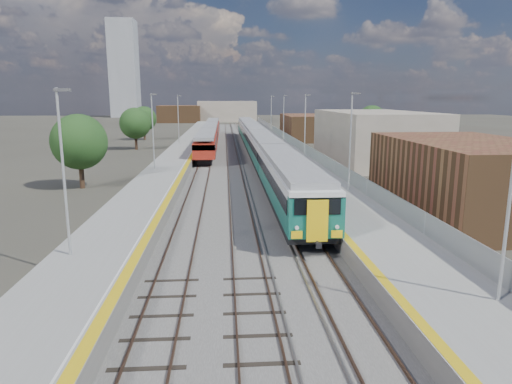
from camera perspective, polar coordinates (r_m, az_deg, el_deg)
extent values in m
plane|color=#47443A|center=(63.08, -1.15, 4.31)|extent=(320.00, 320.00, 0.00)
cube|color=#565451|center=(65.49, -3.23, 4.59)|extent=(10.50, 155.00, 0.06)
cube|color=#4C3323|center=(68.06, -0.70, 4.95)|extent=(0.07, 160.00, 0.14)
cube|color=#4C3323|center=(68.16, 0.52, 4.96)|extent=(0.07, 160.00, 0.14)
cube|color=#4C3323|center=(67.95, -3.65, 4.91)|extent=(0.07, 160.00, 0.14)
cube|color=#4C3323|center=(67.98, -2.44, 4.93)|extent=(0.07, 160.00, 0.14)
cube|color=#4C3323|center=(68.03, -6.61, 4.87)|extent=(0.07, 160.00, 0.14)
cube|color=#4C3323|center=(67.98, -5.40, 4.89)|extent=(0.07, 160.00, 0.14)
cube|color=gray|center=(68.04, -0.97, 4.94)|extent=(0.08, 160.00, 0.10)
cube|color=gray|center=(67.99, -2.16, 4.92)|extent=(0.08, 160.00, 0.10)
cube|color=slate|center=(65.95, 3.32, 5.05)|extent=(4.70, 155.00, 1.00)
cube|color=gray|center=(65.89, 3.33, 5.49)|extent=(4.70, 155.00, 0.03)
cube|color=gold|center=(65.66, 1.50, 5.50)|extent=(0.40, 155.00, 0.01)
cube|color=gray|center=(66.15, 5.24, 6.00)|extent=(0.06, 155.00, 1.20)
cylinder|color=#9EA0A3|center=(17.72, 29.16, -0.59)|extent=(0.12, 0.12, 7.50)
cylinder|color=#9EA0A3|center=(35.96, 11.71, 6.15)|extent=(0.12, 0.12, 7.50)
cube|color=#4C4C4F|center=(35.88, 12.35, 11.95)|extent=(0.70, 0.18, 0.14)
cylinder|color=#9EA0A3|center=(55.43, 6.15, 8.18)|extent=(0.12, 0.12, 7.50)
cube|color=#4C4C4F|center=(55.38, 6.49, 11.95)|extent=(0.70, 0.18, 0.14)
cylinder|color=#9EA0A3|center=(75.18, 3.48, 9.13)|extent=(0.12, 0.12, 7.50)
cube|color=#4C4C4F|center=(75.14, 3.70, 11.91)|extent=(0.70, 0.18, 0.14)
cylinder|color=#9EA0A3|center=(95.03, 1.91, 9.67)|extent=(0.12, 0.12, 7.50)
cube|color=#4C4C4F|center=(95.00, 2.08, 11.87)|extent=(0.70, 0.18, 0.14)
cube|color=slate|center=(65.70, -9.19, 4.90)|extent=(4.30, 155.00, 1.00)
cube|color=gray|center=(65.64, -9.21, 5.34)|extent=(4.30, 155.00, 0.03)
cube|color=gold|center=(65.49, -7.55, 5.39)|extent=(0.45, 155.00, 0.01)
cube|color=silver|center=(65.52, -7.85, 5.38)|extent=(0.08, 155.00, 0.01)
cylinder|color=#9EA0A3|center=(21.95, -22.92, 2.07)|extent=(0.12, 0.12, 7.50)
cube|color=#4C4C4F|center=(21.62, -23.06, 11.67)|extent=(0.70, 0.18, 0.14)
cylinder|color=#9EA0A3|center=(47.15, -12.76, 7.36)|extent=(0.12, 0.12, 7.50)
cube|color=#4C4C4F|center=(46.99, -12.66, 11.81)|extent=(0.70, 0.18, 0.14)
cylinder|color=#9EA0A3|center=(72.91, -9.69, 8.91)|extent=(0.12, 0.12, 7.50)
cube|color=#4C4C4F|center=(72.81, -9.59, 11.78)|extent=(0.70, 0.18, 0.14)
cube|color=brown|center=(35.36, 24.96, 1.66)|extent=(9.00, 16.00, 5.20)
cube|color=gray|center=(60.76, 14.44, 6.70)|extent=(11.00, 22.00, 6.40)
cube|color=brown|center=(92.07, 6.16, 8.07)|extent=(8.00, 18.00, 4.80)
cube|color=gray|center=(162.55, -3.63, 10.03)|extent=(20.00, 14.00, 7.00)
cube|color=brown|center=(158.28, -9.50, 9.60)|extent=(14.00, 12.00, 5.60)
cube|color=gray|center=(207.13, -16.16, 14.53)|extent=(11.00, 11.00, 40.00)
cube|color=black|center=(33.28, 4.01, -0.82)|extent=(2.77, 19.85, 0.47)
cube|color=#115A49|center=(33.11, 4.03, 0.55)|extent=(2.87, 19.85, 1.16)
cube|color=black|center=(32.95, 4.05, 2.12)|extent=(2.93, 19.85, 0.79)
cube|color=silver|center=(32.85, 4.07, 3.20)|extent=(2.87, 19.85, 0.49)
cube|color=gray|center=(32.79, 4.08, 3.94)|extent=(2.54, 19.85, 0.41)
cube|color=black|center=(53.20, 1.00, 3.91)|extent=(2.77, 19.85, 0.47)
cube|color=#115A49|center=(53.10, 1.00, 4.78)|extent=(2.87, 19.85, 1.16)
cube|color=black|center=(53.00, 1.01, 5.76)|extent=(2.93, 19.85, 0.79)
cube|color=silver|center=(52.94, 1.01, 6.44)|extent=(2.87, 19.85, 0.49)
cube|color=gray|center=(52.90, 1.01, 6.91)|extent=(2.54, 19.85, 0.41)
cube|color=black|center=(73.36, -0.37, 6.05)|extent=(2.77, 19.85, 0.47)
cube|color=#115A49|center=(73.29, -0.37, 6.69)|extent=(2.87, 19.85, 1.16)
cube|color=black|center=(73.21, -0.38, 7.40)|extent=(2.93, 19.85, 0.79)
cube|color=silver|center=(73.17, -0.38, 7.89)|extent=(2.87, 19.85, 0.49)
cube|color=gray|center=(73.14, -0.38, 8.23)|extent=(2.54, 19.85, 0.41)
cube|color=black|center=(93.61, -1.16, 7.27)|extent=(2.77, 19.85, 0.47)
cube|color=#115A49|center=(93.55, -1.16, 7.77)|extent=(2.87, 19.85, 1.16)
cube|color=black|center=(93.49, -1.16, 8.33)|extent=(2.93, 19.85, 0.79)
cube|color=silver|center=(93.45, -1.16, 8.71)|extent=(2.87, 19.85, 0.49)
cube|color=gray|center=(93.43, -1.17, 8.97)|extent=(2.54, 19.85, 0.41)
cube|color=#115A49|center=(23.22, 7.50, -3.13)|extent=(2.85, 0.61, 2.14)
cube|color=black|center=(22.77, 7.70, -1.84)|extent=(2.34, 0.06, 0.81)
cube|color=yellow|center=(22.89, 7.68, -3.61)|extent=(1.07, 0.10, 2.14)
cube|color=black|center=(62.60, -6.18, 4.60)|extent=(1.80, 15.27, 0.62)
cube|color=maroon|center=(62.44, -6.21, 5.96)|extent=(2.65, 17.96, 1.89)
cube|color=black|center=(62.40, -6.22, 6.39)|extent=(2.70, 17.96, 0.66)
cube|color=gray|center=(62.32, -6.24, 7.26)|extent=(2.36, 17.96, 0.38)
cube|color=black|center=(80.95, -5.70, 6.20)|extent=(1.80, 15.27, 0.62)
cube|color=maroon|center=(80.82, -5.72, 7.26)|extent=(2.65, 17.96, 1.89)
cube|color=black|center=(80.79, -5.73, 7.59)|extent=(2.70, 17.96, 0.66)
cube|color=gray|center=(80.73, -5.74, 8.26)|extent=(2.36, 17.96, 0.38)
cube|color=black|center=(99.34, -5.39, 7.21)|extent=(1.80, 15.27, 0.62)
cube|color=maroon|center=(99.24, -5.41, 8.07)|extent=(2.65, 17.96, 1.89)
cube|color=black|center=(99.21, -5.41, 8.34)|extent=(2.70, 17.96, 0.66)
cube|color=gray|center=(99.16, -5.42, 8.89)|extent=(2.36, 17.96, 0.38)
cylinder|color=#382619|center=(44.31, -20.95, 1.93)|extent=(0.44, 0.44, 2.35)
sphere|color=#244119|center=(43.93, -21.24, 5.87)|extent=(4.95, 4.95, 4.95)
cylinder|color=#382619|center=(75.40, -14.75, 6.02)|extent=(0.44, 0.44, 2.31)
sphere|color=#244119|center=(75.18, -14.87, 8.31)|extent=(4.88, 4.88, 4.88)
cylinder|color=#382619|center=(92.58, -13.75, 7.04)|extent=(0.44, 0.44, 2.28)
sphere|color=#244119|center=(92.40, -13.84, 8.88)|extent=(4.82, 4.82, 4.82)
cylinder|color=#382619|center=(84.90, 14.16, 6.67)|extent=(0.44, 0.44, 2.38)
sphere|color=#244119|center=(84.71, 14.27, 8.76)|extent=(5.03, 5.03, 5.03)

